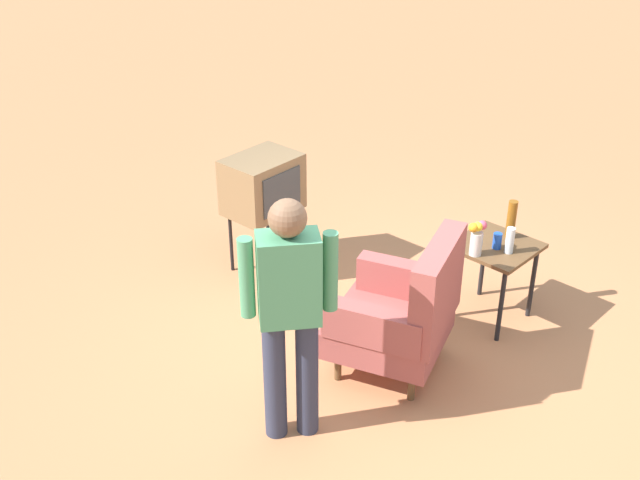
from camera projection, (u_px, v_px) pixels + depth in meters
The scene contains 9 objects.
ground_plane at pixel (396, 359), 5.65m from camera, with size 60.00×60.00×0.00m, color #C17A4C.
armchair at pixel (403, 312), 5.30m from camera, with size 0.98×0.99×1.06m.
side_table at pixel (495, 256), 5.87m from camera, with size 0.56×0.56×0.64m.
tv_on_stand at pixel (263, 185), 6.41m from camera, with size 0.62×0.47×1.03m.
person_standing at pixel (289, 308), 4.55m from camera, with size 0.47×0.40×1.64m.
soda_can_blue at pixel (497, 241), 5.75m from camera, with size 0.07×0.07×0.12m, color blue.
bottle_short_clear at pixel (510, 240), 5.67m from camera, with size 0.06×0.06×0.20m, color silver.
bottle_tall_amber at pixel (511, 219), 5.85m from camera, with size 0.07×0.07×0.30m, color brown.
flower_vase at pixel (477, 237), 5.62m from camera, with size 0.15×0.10×0.27m.
Camera 1 is at (3.66, 2.72, 3.48)m, focal length 43.82 mm.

